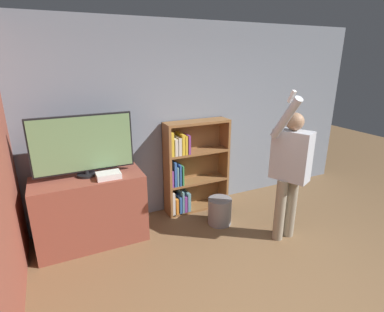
% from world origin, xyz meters
% --- Properties ---
extents(wall_back, '(6.24, 0.06, 2.70)m').
position_xyz_m(wall_back, '(0.00, 2.73, 1.35)').
color(wall_back, gray).
rests_on(wall_back, ground_plane).
extents(tv_ledge, '(1.28, 0.58, 0.87)m').
position_xyz_m(tv_ledge, '(-1.37, 2.31, 0.44)').
color(tv_ledge, brown).
rests_on(tv_ledge, ground_plane).
extents(television, '(1.14, 0.22, 0.73)m').
position_xyz_m(television, '(-1.37, 2.35, 1.25)').
color(television, black).
rests_on(television, tv_ledge).
extents(game_console, '(0.28, 0.19, 0.07)m').
position_xyz_m(game_console, '(-1.14, 2.17, 0.91)').
color(game_console, white).
rests_on(game_console, tv_ledge).
extents(bookshelf, '(0.97, 0.28, 1.37)m').
position_xyz_m(bookshelf, '(0.09, 2.55, 0.66)').
color(bookshelf, brown).
rests_on(bookshelf, ground_plane).
extents(person, '(0.59, 0.56, 1.91)m').
position_xyz_m(person, '(0.86, 1.34, 0.98)').
color(person, gray).
rests_on(person, ground_plane).
extents(waste_bin, '(0.33, 0.33, 0.37)m').
position_xyz_m(waste_bin, '(0.28, 1.99, 0.19)').
color(waste_bin, gray).
rests_on(waste_bin, ground_plane).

